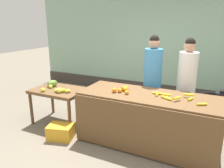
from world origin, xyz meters
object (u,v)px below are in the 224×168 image
at_px(vendor_woman_blue_shirt, 152,82).
at_px(produce_crate, 61,132).
at_px(vendor_woman_white_shirt, 186,86).
at_px(produce_sack, 108,104).

relative_size(vendor_woman_blue_shirt, produce_crate, 4.13).
xyz_separation_m(vendor_woman_white_shirt, produce_sack, (-1.58, -0.07, -0.60)).
height_order(vendor_woman_blue_shirt, vendor_woman_white_shirt, vendor_woman_blue_shirt).
height_order(vendor_woman_white_shirt, produce_crate, vendor_woman_white_shirt).
bearing_deg(produce_sack, vendor_woman_blue_shirt, -1.18).
distance_m(produce_crate, produce_sack, 1.29).
relative_size(vendor_woman_white_shirt, produce_sack, 2.97).
xyz_separation_m(vendor_woman_white_shirt, produce_crate, (-1.94, -1.30, -0.77)).
bearing_deg(produce_crate, produce_sack, 73.81).
distance_m(vendor_woman_blue_shirt, produce_crate, 1.95).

